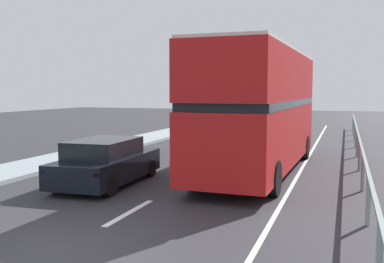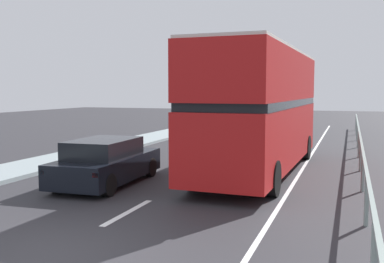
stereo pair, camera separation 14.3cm
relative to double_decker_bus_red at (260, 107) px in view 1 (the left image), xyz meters
name	(u,v)px [view 1 (the left image)]	position (x,y,z in m)	size (l,w,h in m)	color
ground_plane	(51,259)	(-1.96, -9.34, -2.35)	(75.63, 120.00, 0.10)	#2C2B2F
lane_paint_markings	(258,175)	(0.08, -0.61, -2.30)	(3.47, 46.00, 0.01)	silver
bridge_side_railing	(361,153)	(3.37, -0.34, -1.41)	(0.10, 42.00, 1.11)	gray
double_decker_bus_red	(260,107)	(0.00, 0.00, 0.00)	(2.84, 10.30, 4.31)	#B31616
hatchback_car_near	(106,162)	(-4.09, -3.62, -1.62)	(2.00, 4.48, 1.42)	black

